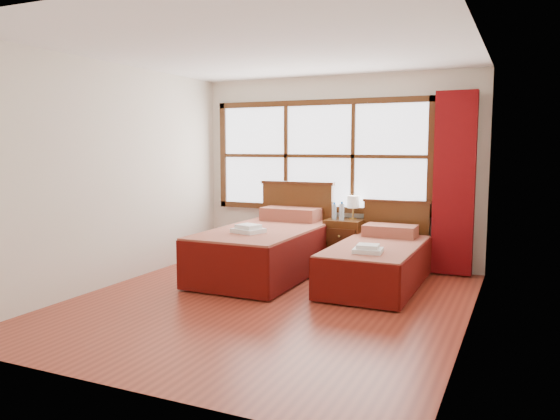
% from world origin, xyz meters
% --- Properties ---
extents(floor, '(4.50, 4.50, 0.00)m').
position_xyz_m(floor, '(0.00, 0.00, 0.00)').
color(floor, maroon).
rests_on(floor, ground).
extents(ceiling, '(4.50, 4.50, 0.00)m').
position_xyz_m(ceiling, '(0.00, 0.00, 2.60)').
color(ceiling, white).
rests_on(ceiling, wall_back).
extents(wall_back, '(4.00, 0.00, 4.00)m').
position_xyz_m(wall_back, '(0.00, 2.25, 1.30)').
color(wall_back, silver).
rests_on(wall_back, floor).
extents(wall_left, '(0.00, 4.50, 4.50)m').
position_xyz_m(wall_left, '(-2.00, 0.00, 1.30)').
color(wall_left, silver).
rests_on(wall_left, floor).
extents(wall_right, '(0.00, 4.50, 4.50)m').
position_xyz_m(wall_right, '(2.00, 0.00, 1.30)').
color(wall_right, silver).
rests_on(wall_right, floor).
extents(window, '(3.16, 0.06, 1.56)m').
position_xyz_m(window, '(-0.25, 2.21, 1.50)').
color(window, white).
rests_on(window, wall_back).
extents(curtain, '(0.50, 0.16, 2.30)m').
position_xyz_m(curtain, '(1.60, 2.11, 1.17)').
color(curtain, maroon).
rests_on(curtain, wall_back).
extents(bed_left, '(1.17, 2.26, 1.14)m').
position_xyz_m(bed_left, '(-0.55, 1.20, 0.35)').
color(bed_left, '#421F0D').
rests_on(bed_left, floor).
extents(bed_right, '(0.96, 1.98, 0.93)m').
position_xyz_m(bed_right, '(0.88, 1.20, 0.29)').
color(bed_right, '#421F0D').
rests_on(bed_right, floor).
extents(nightstand, '(0.49, 0.48, 0.65)m').
position_xyz_m(nightstand, '(0.21, 1.99, 0.33)').
color(nightstand, '#492710').
rests_on(nightstand, floor).
extents(towels_left, '(0.41, 0.38, 0.10)m').
position_xyz_m(towels_left, '(-0.58, 0.70, 0.65)').
color(towels_left, white).
rests_on(towels_left, bed_left).
extents(towels_right, '(0.33, 0.30, 0.09)m').
position_xyz_m(towels_right, '(0.91, 0.63, 0.54)').
color(towels_right, white).
rests_on(towels_right, bed_right).
extents(lamp, '(0.16, 0.16, 0.32)m').
position_xyz_m(lamp, '(0.30, 2.08, 0.88)').
color(lamp, gold).
rests_on(lamp, nightstand).
extents(bottle_near, '(0.06, 0.06, 0.24)m').
position_xyz_m(bottle_near, '(0.07, 1.95, 0.76)').
color(bottle_near, '#A6C1D5').
rests_on(bottle_near, nightstand).
extents(bottle_far, '(0.07, 0.07, 0.25)m').
position_xyz_m(bottle_far, '(0.19, 1.91, 0.77)').
color(bottle_far, '#A6C1D5').
rests_on(bottle_far, nightstand).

